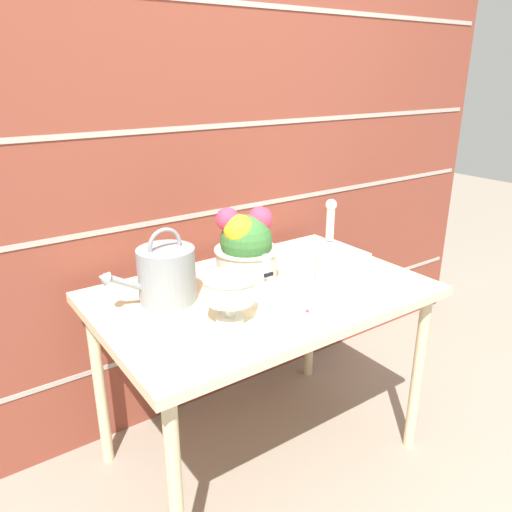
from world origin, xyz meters
name	(u,v)px	position (x,y,z in m)	size (l,w,h in m)	color
ground_plane	(261,451)	(0.00, 0.00, 0.00)	(12.00, 12.00, 0.00)	gray
brick_wall	(193,171)	(0.00, 0.50, 1.10)	(3.60, 0.08, 2.20)	brown
patio_table	(262,307)	(0.00, 0.00, 0.67)	(1.19, 0.77, 0.74)	beige
watering_can	(166,274)	(-0.32, 0.12, 0.84)	(0.34, 0.20, 0.26)	gray
crystal_pedestal_bowl	(230,290)	(-0.22, -0.13, 0.84)	(0.17, 0.17, 0.15)	silver
flower_planter	(246,248)	(0.00, 0.10, 0.87)	(0.24, 0.24, 0.29)	beige
glass_decanter	(328,256)	(0.24, -0.08, 0.84)	(0.09, 0.09, 0.32)	silver
figurine_vase	(266,287)	(-0.08, -0.13, 0.82)	(0.06, 0.06, 0.20)	white
wire_tray	(331,257)	(0.42, 0.08, 0.75)	(0.23, 0.25, 0.04)	#B7B7BC
fallen_petal	(307,311)	(0.02, -0.23, 0.74)	(0.01, 0.01, 0.01)	#E03856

